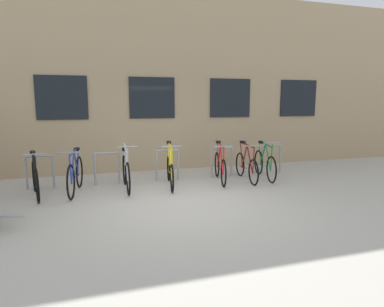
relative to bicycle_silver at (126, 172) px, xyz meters
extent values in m
plane|color=#B2ADA0|center=(0.96, -1.36, -0.39)|extent=(42.00, 42.00, 0.00)
cube|color=tan|center=(0.96, 4.57, 2.16)|extent=(28.00, 5.46, 5.11)
cube|color=black|center=(-1.44, 1.82, 1.71)|extent=(1.30, 0.04, 1.16)
cube|color=black|center=(0.96, 1.82, 1.71)|extent=(1.30, 0.04, 1.16)
cube|color=black|center=(3.36, 1.82, 1.71)|extent=(1.30, 0.04, 1.16)
cube|color=black|center=(5.76, 1.82, 1.71)|extent=(1.30, 0.04, 1.16)
cylinder|color=gray|center=(-2.19, 0.54, -0.01)|extent=(0.05, 0.05, 0.78)
cylinder|color=gray|center=(-1.62, 0.54, -0.01)|extent=(0.05, 0.05, 0.78)
cylinder|color=gray|center=(-1.90, 0.54, 0.38)|extent=(0.57, 0.05, 0.05)
cylinder|color=gray|center=(-0.69, 0.54, -0.01)|extent=(0.05, 0.05, 0.78)
cylinder|color=gray|center=(-0.12, 0.54, -0.01)|extent=(0.05, 0.05, 0.78)
cylinder|color=gray|center=(-0.40, 0.54, 0.38)|extent=(0.57, 0.05, 0.05)
cylinder|color=gray|center=(0.81, 0.54, -0.01)|extent=(0.05, 0.05, 0.78)
cylinder|color=gray|center=(1.38, 0.54, -0.01)|extent=(0.05, 0.05, 0.78)
cylinder|color=gray|center=(1.10, 0.54, 0.38)|extent=(0.57, 0.05, 0.05)
cylinder|color=gray|center=(2.31, 0.54, -0.01)|extent=(0.05, 0.05, 0.78)
cylinder|color=gray|center=(2.88, 0.54, -0.01)|extent=(0.05, 0.05, 0.78)
cylinder|color=gray|center=(2.60, 0.54, 0.38)|extent=(0.57, 0.05, 0.05)
cylinder|color=gray|center=(3.81, 0.54, -0.01)|extent=(0.05, 0.05, 0.78)
cylinder|color=gray|center=(4.38, 0.54, -0.01)|extent=(0.05, 0.05, 0.78)
cylinder|color=gray|center=(4.10, 0.54, 0.38)|extent=(0.57, 0.05, 0.05)
torus|color=black|center=(0.00, 0.49, -0.04)|extent=(0.05, 0.74, 0.74)
torus|color=black|center=(0.00, -0.49, -0.04)|extent=(0.05, 0.74, 0.74)
cylinder|color=#B7B7BC|center=(0.00, -0.22, 0.26)|extent=(0.04, 0.47, 0.74)
cylinder|color=#B7B7BC|center=(0.00, 0.16, 0.18)|extent=(0.04, 0.34, 0.57)
cylinder|color=#B7B7BC|center=(0.00, -0.07, 0.54)|extent=(0.04, 0.76, 0.20)
cylinder|color=#B7B7BC|center=(0.00, 0.25, -0.07)|extent=(0.03, 0.49, 0.08)
cylinder|color=#B7B7BC|center=(0.00, 0.40, 0.21)|extent=(0.03, 0.20, 0.51)
cylinder|color=#B7B7BC|center=(0.00, -0.47, 0.29)|extent=(0.03, 0.08, 0.67)
cube|color=black|center=(0.00, 0.31, 0.49)|extent=(0.10, 0.20, 0.06)
cylinder|color=gray|center=(0.00, -0.44, 0.65)|extent=(0.44, 0.03, 0.03)
torus|color=black|center=(-1.05, 0.51, -0.04)|extent=(0.14, 0.75, 0.75)
torus|color=black|center=(-1.18, -0.48, -0.04)|extent=(0.14, 0.75, 0.75)
cylinder|color=#233893|center=(-1.14, -0.21, 0.23)|extent=(0.10, 0.48, 0.66)
cylinder|color=#233893|center=(-1.09, 0.17, 0.21)|extent=(0.08, 0.35, 0.61)
cylinder|color=#233893|center=(-1.12, -0.05, 0.53)|extent=(0.14, 0.77, 0.08)
cylinder|color=#233893|center=(-1.08, 0.26, -0.06)|extent=(0.09, 0.50, 0.08)
cylinder|color=#233893|center=(-1.06, 0.42, 0.23)|extent=(0.05, 0.20, 0.55)
cylinder|color=#233893|center=(-1.17, -0.46, 0.26)|extent=(0.04, 0.08, 0.59)
cube|color=black|center=(-1.07, 0.33, 0.54)|extent=(0.13, 0.21, 0.06)
cylinder|color=gray|center=(-1.17, -0.43, 0.58)|extent=(0.44, 0.08, 0.03)
torus|color=black|center=(-2.02, 0.42, -0.06)|extent=(0.19, 0.71, 0.71)
torus|color=black|center=(-1.81, -0.52, -0.06)|extent=(0.19, 0.71, 0.71)
cylinder|color=black|center=(-1.87, -0.26, 0.22)|extent=(0.13, 0.46, 0.68)
cylinder|color=black|center=(-1.95, 0.10, 0.19)|extent=(0.11, 0.33, 0.61)
cylinder|color=black|center=(-1.90, -0.11, 0.52)|extent=(0.19, 0.73, 0.11)
cylinder|color=black|center=(-1.97, 0.18, -0.08)|extent=(0.13, 0.48, 0.07)
cylinder|color=black|center=(-2.00, 0.33, 0.21)|extent=(0.07, 0.20, 0.55)
cylinder|color=black|center=(-1.82, -0.50, 0.25)|extent=(0.04, 0.08, 0.61)
cube|color=black|center=(-1.98, 0.24, 0.51)|extent=(0.14, 0.22, 0.06)
cylinder|color=gray|center=(-1.82, -0.47, 0.58)|extent=(0.44, 0.12, 0.03)
torus|color=black|center=(2.48, 0.59, -0.07)|extent=(0.19, 0.68, 0.68)
torus|color=black|center=(2.24, -0.46, -0.07)|extent=(0.19, 0.68, 0.68)
cylinder|color=red|center=(2.31, -0.17, 0.21)|extent=(0.15, 0.51, 0.68)
cylinder|color=red|center=(2.40, 0.24, 0.21)|extent=(0.12, 0.39, 0.67)
cylinder|color=red|center=(2.35, 0.01, 0.53)|extent=(0.22, 0.83, 0.04)
cylinder|color=red|center=(2.42, 0.33, -0.10)|extent=(0.14, 0.53, 0.07)
cylinder|color=red|center=(2.46, 0.51, 0.23)|extent=(0.07, 0.20, 0.61)
cylinder|color=red|center=(2.25, -0.43, 0.23)|extent=(0.04, 0.08, 0.61)
cube|color=black|center=(2.44, 0.42, 0.56)|extent=(0.14, 0.22, 0.06)
cylinder|color=gray|center=(2.25, -0.41, 0.56)|extent=(0.43, 0.12, 0.03)
torus|color=black|center=(1.12, 0.53, -0.09)|extent=(0.13, 0.65, 0.65)
torus|color=black|center=(0.97, -0.55, -0.09)|extent=(0.13, 0.65, 0.65)
cylinder|color=yellow|center=(1.01, -0.26, 0.23)|extent=(0.11, 0.52, 0.75)
cylinder|color=yellow|center=(1.07, 0.17, 0.22)|extent=(0.09, 0.40, 0.73)
cylinder|color=yellow|center=(1.03, -0.08, 0.59)|extent=(0.16, 0.85, 0.05)
cylinder|color=yellow|center=(1.08, 0.26, -0.11)|extent=(0.10, 0.54, 0.07)
cylinder|color=yellow|center=(1.11, 0.44, 0.25)|extent=(0.05, 0.20, 0.68)
cylinder|color=yellow|center=(0.97, -0.52, 0.26)|extent=(0.04, 0.08, 0.69)
cube|color=black|center=(1.10, 0.35, 0.61)|extent=(0.13, 0.21, 0.06)
cylinder|color=gray|center=(0.97, -0.50, 0.63)|extent=(0.44, 0.09, 0.03)
torus|color=black|center=(3.11, 0.49, -0.09)|extent=(0.11, 0.66, 0.66)
torus|color=black|center=(3.00, -0.52, -0.09)|extent=(0.11, 0.66, 0.66)
cylinder|color=maroon|center=(3.03, -0.24, 0.20)|extent=(0.09, 0.49, 0.68)
cylinder|color=maroon|center=(3.07, 0.15, 0.19)|extent=(0.08, 0.36, 0.67)
cylinder|color=maroon|center=(3.05, -0.08, 0.52)|extent=(0.12, 0.78, 0.04)
cylinder|color=maroon|center=(3.08, 0.24, -0.11)|extent=(0.08, 0.51, 0.07)
cylinder|color=maroon|center=(3.10, 0.40, 0.22)|extent=(0.05, 0.20, 0.61)
cylinder|color=maroon|center=(3.00, -0.49, 0.22)|extent=(0.04, 0.08, 0.62)
cube|color=black|center=(3.09, 0.31, 0.55)|extent=(0.12, 0.21, 0.06)
cylinder|color=gray|center=(3.01, -0.47, 0.56)|extent=(0.44, 0.07, 0.03)
torus|color=black|center=(3.71, 0.57, -0.07)|extent=(0.16, 0.68, 0.69)
torus|color=black|center=(3.54, -0.43, -0.07)|extent=(0.16, 0.68, 0.69)
cylinder|color=#1E7238|center=(3.59, -0.16, 0.22)|extent=(0.12, 0.48, 0.71)
cylinder|color=#1E7238|center=(3.65, 0.23, 0.18)|extent=(0.10, 0.36, 0.62)
cylinder|color=#1E7238|center=(3.62, 0.00, 0.53)|extent=(0.17, 0.78, 0.11)
cylinder|color=#1E7238|center=(3.67, 0.32, -0.10)|extent=(0.11, 0.50, 0.07)
cylinder|color=#1E7238|center=(3.70, 0.48, 0.21)|extent=(0.06, 0.20, 0.57)
cylinder|color=#1E7238|center=(3.55, -0.41, 0.25)|extent=(0.04, 0.08, 0.64)
cube|color=black|center=(3.68, 0.39, 0.52)|extent=(0.13, 0.21, 0.06)
cylinder|color=gray|center=(3.55, -0.38, 0.60)|extent=(0.44, 0.10, 0.03)
cylinder|color=gray|center=(-2.05, -1.98, -0.17)|extent=(0.54, 0.17, 0.03)
camera|label=1|loc=(-0.67, -7.54, 1.63)|focal=30.66mm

